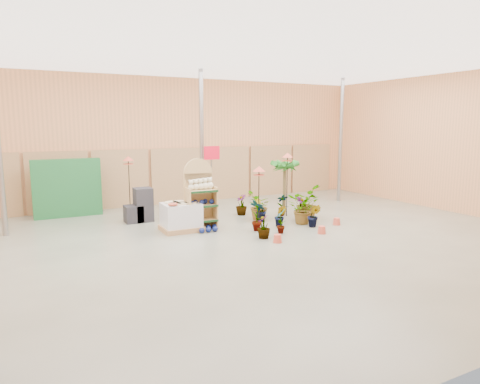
% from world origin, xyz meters
% --- Properties ---
extents(room, '(15.20, 12.10, 4.70)m').
position_xyz_m(room, '(0.00, 0.91, 2.21)').
color(room, '#666759').
rests_on(room, ground).
extents(display_shelf, '(0.84, 0.55, 1.94)m').
position_xyz_m(display_shelf, '(-0.75, 1.88, 0.89)').
color(display_shelf, tan).
rests_on(display_shelf, ground).
extents(teddy_bears, '(0.72, 0.20, 0.32)m').
position_xyz_m(teddy_bears, '(-0.72, 1.79, 1.23)').
color(teddy_bears, beige).
rests_on(teddy_bears, display_shelf).
extents(gazing_balls_shelf, '(0.71, 0.24, 0.14)m').
position_xyz_m(gazing_balls_shelf, '(-0.75, 1.76, 0.76)').
color(gazing_balls_shelf, navy).
rests_on(gazing_balls_shelf, display_shelf).
extents(gazing_balls_floor, '(0.63, 0.39, 0.15)m').
position_xyz_m(gazing_balls_floor, '(-0.66, 1.49, 0.07)').
color(gazing_balls_floor, navy).
rests_on(gazing_balls_floor, ground).
extents(pallet_stack, '(1.08, 0.90, 0.79)m').
position_xyz_m(pallet_stack, '(-1.28, 1.90, 0.38)').
color(pallet_stack, '#9D744B').
rests_on(pallet_stack, ground).
extents(charcoal_planters, '(0.80, 0.50, 1.00)m').
position_xyz_m(charcoal_planters, '(-1.99, 3.49, 0.42)').
color(charcoal_planters, black).
rests_on(charcoal_planters, ground).
extents(trellis_stock, '(2.00, 0.30, 1.80)m').
position_xyz_m(trellis_stock, '(-3.80, 5.20, 0.90)').
color(trellis_stock, '#1B5F2D').
rests_on(trellis_stock, ground).
extents(offer_sign, '(0.50, 0.08, 2.20)m').
position_xyz_m(offer_sign, '(0.10, 2.98, 1.57)').
color(offer_sign, gray).
rests_on(offer_sign, ground).
extents(bird_table_front, '(0.34, 0.34, 1.72)m').
position_xyz_m(bird_table_front, '(0.73, 1.20, 1.59)').
color(bird_table_front, black).
rests_on(bird_table_front, ground).
extents(bird_table_right, '(0.34, 0.34, 1.98)m').
position_xyz_m(bird_table_right, '(2.27, 2.15, 1.84)').
color(bird_table_right, black).
rests_on(bird_table_right, ground).
extents(bird_table_back, '(0.34, 0.34, 1.89)m').
position_xyz_m(bird_table_back, '(-2.10, 4.29, 1.75)').
color(bird_table_back, black).
rests_on(bird_table_back, ground).
extents(palm, '(0.70, 0.70, 1.82)m').
position_xyz_m(palm, '(2.37, 2.43, 1.56)').
color(palm, brown).
rests_on(palm, ground).
extents(potted_plant_0, '(0.43, 0.53, 0.86)m').
position_xyz_m(potted_plant_0, '(0.53, 0.94, 0.43)').
color(potted_plant_0, '#1F6B1D').
rests_on(potted_plant_0, ground).
extents(potted_plant_1, '(0.43, 0.42, 0.61)m').
position_xyz_m(potted_plant_1, '(1.35, 1.06, 0.30)').
color(potted_plant_1, '#1F6B1D').
rests_on(potted_plant_1, ground).
extents(potted_plant_2, '(0.81, 0.71, 0.84)m').
position_xyz_m(potted_plant_2, '(2.05, 1.04, 0.42)').
color(potted_plant_2, '#1F6B1D').
rests_on(potted_plant_2, ground).
extents(potted_plant_3, '(0.56, 0.56, 0.72)m').
position_xyz_m(potted_plant_3, '(2.31, 1.46, 0.36)').
color(potted_plant_3, '#1F6B1D').
rests_on(potted_plant_3, ground).
extents(potted_plant_4, '(0.42, 0.33, 0.69)m').
position_xyz_m(potted_plant_4, '(2.20, 2.27, 0.35)').
color(potted_plant_4, '#1F6B1D').
rests_on(potted_plant_4, ground).
extents(potted_plant_5, '(0.45, 0.41, 0.67)m').
position_xyz_m(potted_plant_5, '(1.14, 1.86, 0.34)').
color(potted_plant_5, '#1F6B1D').
rests_on(potted_plant_5, ground).
extents(potted_plant_6, '(1.03, 1.04, 0.87)m').
position_xyz_m(potted_plant_6, '(1.24, 2.06, 0.44)').
color(potted_plant_6, '#1F6B1D').
rests_on(potted_plant_6, ground).
extents(potted_plant_7, '(0.48, 0.48, 0.61)m').
position_xyz_m(potted_plant_7, '(0.30, 0.19, 0.31)').
color(potted_plant_7, '#1F6B1D').
rests_on(potted_plant_7, ground).
extents(potted_plant_8, '(0.41, 0.42, 0.67)m').
position_xyz_m(potted_plant_8, '(0.96, 0.43, 0.33)').
color(potted_plant_8, '#1F6B1D').
rests_on(potted_plant_8, ground).
extents(potted_plant_9, '(0.46, 0.46, 0.65)m').
position_xyz_m(potted_plant_9, '(2.15, 0.58, 0.33)').
color(potted_plant_9, '#1F6B1D').
rests_on(potted_plant_9, ground).
extents(potted_plant_10, '(1.20, 1.23, 1.03)m').
position_xyz_m(potted_plant_10, '(2.50, 1.45, 0.52)').
color(potted_plant_10, '#1F6B1D').
rests_on(potted_plant_10, ground).
extents(potted_plant_11, '(0.37, 0.37, 0.66)m').
position_xyz_m(potted_plant_11, '(1.10, 2.95, 0.33)').
color(potted_plant_11, '#1F6B1D').
rests_on(potted_plant_11, ground).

